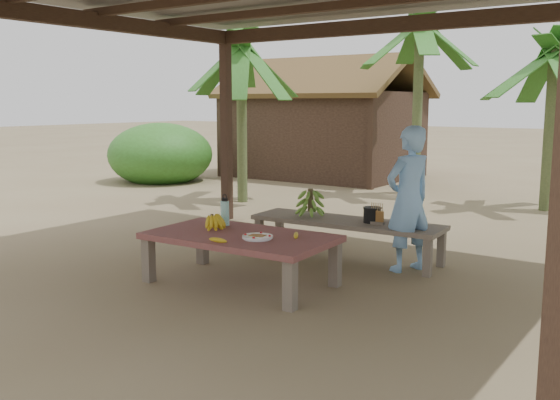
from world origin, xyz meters
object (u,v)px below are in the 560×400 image
Objects in this scene: bench at (346,225)px; woman at (408,199)px; plate at (257,237)px; water_flask at (225,212)px; work_table at (240,241)px; ripe_banana_bunch at (212,221)px; cooking_pot at (372,215)px.

bench is 1.46× the size of woman.
woman is at bearing 60.03° from plate.
woman reaches higher than water_flask.
work_table is 5.61× the size of water_flask.
woman is (1.53, 1.35, 0.19)m from ripe_banana_bunch.
plate is (0.27, -0.08, 0.08)m from work_table.
ripe_banana_bunch is at bearing -90.71° from water_flask.
ripe_banana_bunch is at bearing 168.97° from plate.
cooking_pot is (1.07, 1.45, -0.05)m from ripe_banana_bunch.
plate is 0.76m from water_flask.
cooking_pot is at bearing 53.43° from ripe_banana_bunch.
water_flask is at bearing -130.67° from cooking_pot.
work_table is 1.51m from bench.
woman is (0.86, 1.49, 0.25)m from plate.
ripe_banana_bunch is at bearing -126.57° from cooking_pot.
ripe_banana_bunch is 0.92× the size of plate.
ripe_banana_bunch is 0.69m from plate.
cooking_pot is at bearing 2.80° from bench.
bench is 0.85m from woman.
work_table is 1.83m from woman.
cooking_pot is at bearing 75.90° from plate.
bench is 6.77× the size of water_flask.
ripe_banana_bunch reaches higher than bench.
work_table is 0.44m from ripe_banana_bunch.
bench is 11.49× the size of cooking_pot.
work_table is at bearing -107.11° from bench.
water_flask is 1.70× the size of cooking_pot.
cooking_pot is (0.67, 1.50, 0.10)m from work_table.
ripe_banana_bunch is at bearing 169.86° from work_table.
work_table is 6.41× the size of plate.
cooking_pot is (1.07, 1.25, -0.11)m from water_flask.
woman is (0.77, -0.06, 0.37)m from bench.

